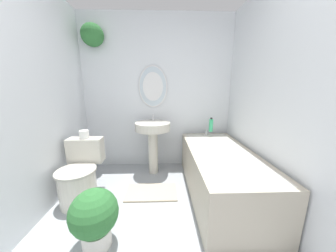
{
  "coord_description": "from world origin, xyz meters",
  "views": [
    {
      "loc": [
        0.07,
        -0.43,
        1.29
      ],
      "look_at": [
        0.13,
        1.44,
        0.88
      ],
      "focal_mm": 18.0,
      "sensor_mm": 36.0,
      "label": 1
    }
  ],
  "objects_px": {
    "potted_plant": "(95,216)",
    "toilet_paper_roll": "(84,134)",
    "toilet": "(80,177)",
    "shampoo_bottle": "(211,125)",
    "pedestal_sink": "(153,134)",
    "bathtub": "(220,171)"
  },
  "relations": [
    {
      "from": "potted_plant",
      "to": "toilet_paper_roll",
      "type": "relative_size",
      "value": 4.64
    },
    {
      "from": "bathtub",
      "to": "shampoo_bottle",
      "type": "relative_size",
      "value": 7.59
    },
    {
      "from": "shampoo_bottle",
      "to": "pedestal_sink",
      "type": "bearing_deg",
      "value": -175.4
    },
    {
      "from": "shampoo_bottle",
      "to": "potted_plant",
      "type": "bearing_deg",
      "value": -134.43
    },
    {
      "from": "bathtub",
      "to": "shampoo_bottle",
      "type": "xyz_separation_m",
      "value": [
        0.05,
        0.64,
        0.44
      ]
    },
    {
      "from": "pedestal_sink",
      "to": "shampoo_bottle",
      "type": "distance_m",
      "value": 0.91
    },
    {
      "from": "bathtub",
      "to": "shampoo_bottle",
      "type": "bearing_deg",
      "value": 85.95
    },
    {
      "from": "toilet",
      "to": "potted_plant",
      "type": "distance_m",
      "value": 0.75
    },
    {
      "from": "potted_plant",
      "to": "toilet_paper_roll",
      "type": "bearing_deg",
      "value": 115.91
    },
    {
      "from": "toilet",
      "to": "toilet_paper_roll",
      "type": "relative_size",
      "value": 6.29
    },
    {
      "from": "pedestal_sink",
      "to": "toilet_paper_roll",
      "type": "distance_m",
      "value": 0.93
    },
    {
      "from": "pedestal_sink",
      "to": "toilet_paper_roll",
      "type": "bearing_deg",
      "value": -152.96
    },
    {
      "from": "toilet",
      "to": "potted_plant",
      "type": "xyz_separation_m",
      "value": [
        0.41,
        -0.63,
        -0.0
      ]
    },
    {
      "from": "bathtub",
      "to": "toilet_paper_roll",
      "type": "xyz_separation_m",
      "value": [
        -1.67,
        0.15,
        0.45
      ]
    },
    {
      "from": "toilet",
      "to": "shampoo_bottle",
      "type": "distance_m",
      "value": 1.91
    },
    {
      "from": "toilet",
      "to": "shampoo_bottle",
      "type": "bearing_deg",
      "value": 22.27
    },
    {
      "from": "potted_plant",
      "to": "pedestal_sink",
      "type": "bearing_deg",
      "value": 72.01
    },
    {
      "from": "pedestal_sink",
      "to": "shampoo_bottle",
      "type": "xyz_separation_m",
      "value": [
        0.9,
        0.07,
        0.12
      ]
    },
    {
      "from": "toilet",
      "to": "bathtub",
      "type": "relative_size",
      "value": 0.42
    },
    {
      "from": "toilet",
      "to": "bathtub",
      "type": "distance_m",
      "value": 1.67
    },
    {
      "from": "pedestal_sink",
      "to": "toilet",
      "type": "bearing_deg",
      "value": -142.4
    },
    {
      "from": "toilet_paper_roll",
      "to": "bathtub",
      "type": "bearing_deg",
      "value": -5.16
    }
  ]
}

